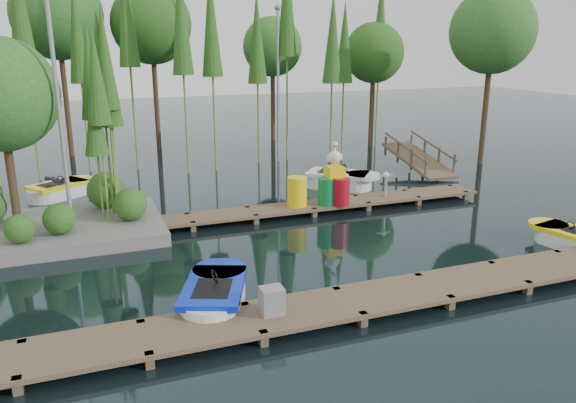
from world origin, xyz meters
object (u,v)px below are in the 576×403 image
object	(u,v)px
boat_blue	(215,296)
yellow_barrel	(297,192)
island	(32,130)
drum_cluster	(335,185)
utility_cabinet	(272,301)
boat_yellow_far	(59,190)

from	to	relation	value
boat_blue	yellow_barrel	bearing A→B (deg)	75.41
island	drum_cluster	world-z (taller)	island
boat_blue	utility_cabinet	distance (m)	1.57
boat_blue	utility_cabinet	size ratio (longest dim) A/B	5.33
utility_cabinet	drum_cluster	bearing A→B (deg)	55.63
island	utility_cabinet	size ratio (longest dim) A/B	11.89
island	drum_cluster	bearing A→B (deg)	-5.86
drum_cluster	utility_cabinet	bearing A→B (deg)	-124.37
utility_cabinet	yellow_barrel	world-z (taller)	yellow_barrel
island	drum_cluster	distance (m)	9.54
island	boat_blue	xyz separation A→B (m)	(3.66, -6.53, -2.91)
drum_cluster	boat_yellow_far	bearing A→B (deg)	148.96
utility_cabinet	boat_blue	bearing A→B (deg)	125.22
boat_blue	yellow_barrel	size ratio (longest dim) A/B	3.07
boat_yellow_far	utility_cabinet	world-z (taller)	boat_yellow_far
yellow_barrel	drum_cluster	bearing A→B (deg)	-6.68
boat_yellow_far	yellow_barrel	world-z (taller)	yellow_barrel
island	boat_blue	size ratio (longest dim) A/B	2.23
boat_yellow_far	drum_cluster	world-z (taller)	drum_cluster
yellow_barrel	boat_yellow_far	bearing A→B (deg)	145.46
boat_blue	utility_cabinet	xyz separation A→B (m)	(0.89, -1.26, 0.32)
utility_cabinet	yellow_barrel	xyz separation A→B (m)	(3.34, 7.00, 0.21)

